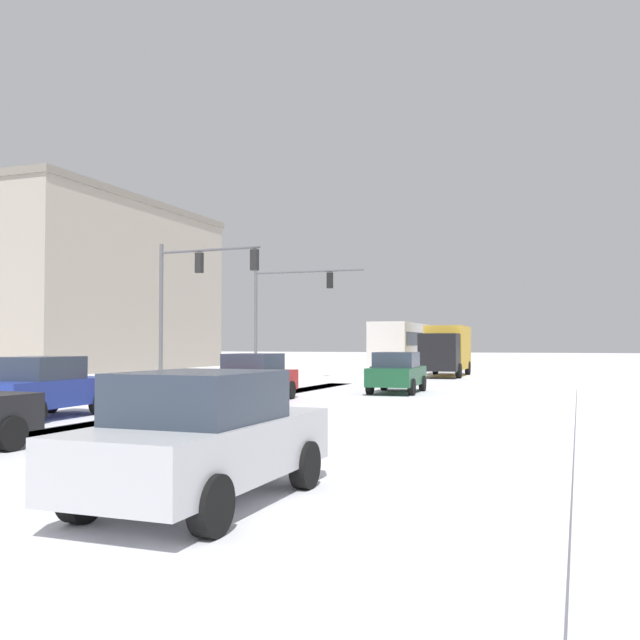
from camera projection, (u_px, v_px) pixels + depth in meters
wheel_track_left_lane at (184, 409)px, 20.82m from camera, size 1.11×29.15×0.01m
wheel_track_right_lane at (186, 409)px, 20.79m from camera, size 1.10×29.15×0.01m
traffic_signal_far_left at (285, 300)px, 40.78m from camera, size 6.67×0.43×6.50m
traffic_signal_near_left at (194, 284)px, 31.33m from camera, size 5.17×0.54×6.50m
car_dark_green_lead at (397, 372)px, 27.86m from camera, size 1.99×4.18×1.62m
car_red_second at (255, 377)px, 23.74m from camera, size 2.00×4.18×1.62m
car_blue_third at (42, 387)px, 18.36m from camera, size 1.98×4.17×1.62m
car_silver_fifth at (204, 437)px, 8.55m from camera, size 1.86×4.11×1.62m
bus_oncoming at (402, 343)px, 50.08m from camera, size 2.98×11.09×3.38m
box_truck_delivery at (446, 349)px, 42.11m from camera, size 2.52×7.48×3.02m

